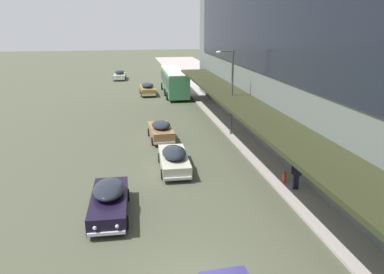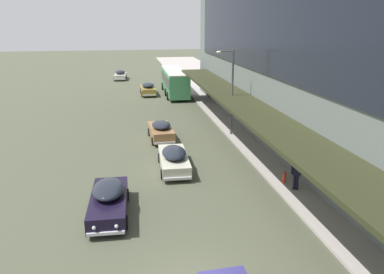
{
  "view_description": "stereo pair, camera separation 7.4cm",
  "coord_description": "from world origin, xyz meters",
  "px_view_note": "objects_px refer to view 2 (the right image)",
  "views": [
    {
      "loc": [
        -2.33,
        -11.14,
        9.42
      ],
      "look_at": [
        2.25,
        14.2,
        1.4
      ],
      "focal_mm": 35.0,
      "sensor_mm": 36.0,
      "label": 1
    },
    {
      "loc": [
        -2.26,
        -11.15,
        9.42
      ],
      "look_at": [
        2.25,
        14.2,
        1.4
      ],
      "focal_mm": 35.0,
      "sensor_mm": 36.0,
      "label": 2
    }
  ],
  "objects_px": {
    "sedan_oncoming_front": "(120,75)",
    "pedestrian_at_kerb": "(297,172)",
    "street_lamp": "(230,86)",
    "sedan_trailing_mid": "(148,89)",
    "fire_hydrant": "(284,177)",
    "sedan_second_near": "(174,159)",
    "sedan_far_back": "(161,130)",
    "sedan_lead_mid": "(109,200)",
    "transit_bus_kerbside_front": "(174,80)"
  },
  "relations": [
    {
      "from": "sedan_oncoming_front",
      "to": "pedestrian_at_kerb",
      "type": "distance_m",
      "value": 46.82
    },
    {
      "from": "sedan_oncoming_front",
      "to": "street_lamp",
      "type": "bearing_deg",
      "value": -74.88
    },
    {
      "from": "sedan_trailing_mid",
      "to": "fire_hydrant",
      "type": "xyz_separation_m",
      "value": [
        6.16,
        -30.2,
        -0.31
      ]
    },
    {
      "from": "sedan_second_near",
      "to": "fire_hydrant",
      "type": "height_order",
      "value": "sedan_second_near"
    },
    {
      "from": "street_lamp",
      "to": "sedan_trailing_mid",
      "type": "bearing_deg",
      "value": 105.74
    },
    {
      "from": "sedan_oncoming_front",
      "to": "fire_hydrant",
      "type": "xyz_separation_m",
      "value": [
        9.85,
        -44.71,
        -0.27
      ]
    },
    {
      "from": "sedan_far_back",
      "to": "sedan_lead_mid",
      "type": "height_order",
      "value": "sedan_lead_mid"
    },
    {
      "from": "sedan_trailing_mid",
      "to": "pedestrian_at_kerb",
      "type": "xyz_separation_m",
      "value": [
        6.42,
        -31.2,
        0.38
      ]
    },
    {
      "from": "sedan_far_back",
      "to": "sedan_trailing_mid",
      "type": "height_order",
      "value": "sedan_trailing_mid"
    },
    {
      "from": "sedan_trailing_mid",
      "to": "pedestrian_at_kerb",
      "type": "height_order",
      "value": "pedestrian_at_kerb"
    },
    {
      "from": "sedan_second_near",
      "to": "sedan_lead_mid",
      "type": "relative_size",
      "value": 1.0
    },
    {
      "from": "transit_bus_kerbside_front",
      "to": "fire_hydrant",
      "type": "bearing_deg",
      "value": -84.93
    },
    {
      "from": "sedan_trailing_mid",
      "to": "sedan_oncoming_front",
      "type": "bearing_deg",
      "value": 104.26
    },
    {
      "from": "transit_bus_kerbside_front",
      "to": "sedan_second_near",
      "type": "relative_size",
      "value": 2.3
    },
    {
      "from": "street_lamp",
      "to": "transit_bus_kerbside_front",
      "type": "bearing_deg",
      "value": 96.13
    },
    {
      "from": "sedan_far_back",
      "to": "street_lamp",
      "type": "xyz_separation_m",
      "value": [
        5.83,
        0.08,
        3.47
      ]
    },
    {
      "from": "sedan_far_back",
      "to": "street_lamp",
      "type": "bearing_deg",
      "value": 0.77
    },
    {
      "from": "pedestrian_at_kerb",
      "to": "fire_hydrant",
      "type": "distance_m",
      "value": 1.24
    },
    {
      "from": "sedan_second_near",
      "to": "sedan_far_back",
      "type": "bearing_deg",
      "value": 91.67
    },
    {
      "from": "sedan_lead_mid",
      "to": "sedan_second_near",
      "type": "bearing_deg",
      "value": 53.07
    },
    {
      "from": "sedan_oncoming_front",
      "to": "sedan_trailing_mid",
      "type": "xyz_separation_m",
      "value": [
        3.69,
        -14.51,
        0.04
      ]
    },
    {
      "from": "sedan_lead_mid",
      "to": "sedan_far_back",
      "type": "bearing_deg",
      "value": 72.38
    },
    {
      "from": "sedan_trailing_mid",
      "to": "street_lamp",
      "type": "distance_m",
      "value": 20.97
    },
    {
      "from": "sedan_far_back",
      "to": "sedan_trailing_mid",
      "type": "bearing_deg",
      "value": 89.37
    },
    {
      "from": "sedan_oncoming_front",
      "to": "street_lamp",
      "type": "xyz_separation_m",
      "value": [
        9.3,
        -34.42,
        3.49
      ]
    },
    {
      "from": "sedan_far_back",
      "to": "sedan_trailing_mid",
      "type": "xyz_separation_m",
      "value": [
        0.22,
        19.99,
        0.02
      ]
    },
    {
      "from": "fire_hydrant",
      "to": "sedan_lead_mid",
      "type": "bearing_deg",
      "value": -170.04
    },
    {
      "from": "sedan_second_near",
      "to": "sedan_lead_mid",
      "type": "bearing_deg",
      "value": -126.93
    },
    {
      "from": "transit_bus_kerbside_front",
      "to": "sedan_trailing_mid",
      "type": "xyz_separation_m",
      "value": [
        -3.51,
        0.34,
        -1.07
      ]
    },
    {
      "from": "sedan_lead_mid",
      "to": "street_lamp",
      "type": "height_order",
      "value": "street_lamp"
    },
    {
      "from": "fire_hydrant",
      "to": "transit_bus_kerbside_front",
      "type": "bearing_deg",
      "value": 95.07
    },
    {
      "from": "sedan_trailing_mid",
      "to": "sedan_second_near",
      "type": "bearing_deg",
      "value": -90.06
    },
    {
      "from": "transit_bus_kerbside_front",
      "to": "street_lamp",
      "type": "height_order",
      "value": "street_lamp"
    },
    {
      "from": "sedan_trailing_mid",
      "to": "fire_hydrant",
      "type": "distance_m",
      "value": 30.82
    },
    {
      "from": "transit_bus_kerbside_front",
      "to": "fire_hydrant",
      "type": "distance_m",
      "value": 30.01
    },
    {
      "from": "transit_bus_kerbside_front",
      "to": "sedan_trailing_mid",
      "type": "relative_size",
      "value": 2.38
    },
    {
      "from": "sedan_far_back",
      "to": "fire_hydrant",
      "type": "height_order",
      "value": "sedan_far_back"
    },
    {
      "from": "sedan_lead_mid",
      "to": "fire_hydrant",
      "type": "bearing_deg",
      "value": 9.96
    },
    {
      "from": "sedan_far_back",
      "to": "fire_hydrant",
      "type": "relative_size",
      "value": 6.35
    },
    {
      "from": "street_lamp",
      "to": "sedan_oncoming_front",
      "type": "bearing_deg",
      "value": 105.12
    },
    {
      "from": "sedan_second_near",
      "to": "street_lamp",
      "type": "bearing_deg",
      "value": 50.16
    },
    {
      "from": "sedan_far_back",
      "to": "sedan_second_near",
      "type": "relative_size",
      "value": 0.89
    },
    {
      "from": "sedan_far_back",
      "to": "pedestrian_at_kerb",
      "type": "relative_size",
      "value": 2.4
    },
    {
      "from": "sedan_far_back",
      "to": "sedan_lead_mid",
      "type": "relative_size",
      "value": 0.88
    },
    {
      "from": "sedan_second_near",
      "to": "transit_bus_kerbside_front",
      "type": "bearing_deg",
      "value": 82.35
    },
    {
      "from": "sedan_lead_mid",
      "to": "street_lamp",
      "type": "bearing_deg",
      "value": 51.41
    },
    {
      "from": "street_lamp",
      "to": "sedan_second_near",
      "type": "bearing_deg",
      "value": -129.84
    },
    {
      "from": "sedan_second_near",
      "to": "street_lamp",
      "type": "xyz_separation_m",
      "value": [
        5.64,
        6.75,
        3.48
      ]
    },
    {
      "from": "pedestrian_at_kerb",
      "to": "transit_bus_kerbside_front",
      "type": "bearing_deg",
      "value": 95.39
    },
    {
      "from": "sedan_oncoming_front",
      "to": "sedan_far_back",
      "type": "bearing_deg",
      "value": -84.26
    }
  ]
}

